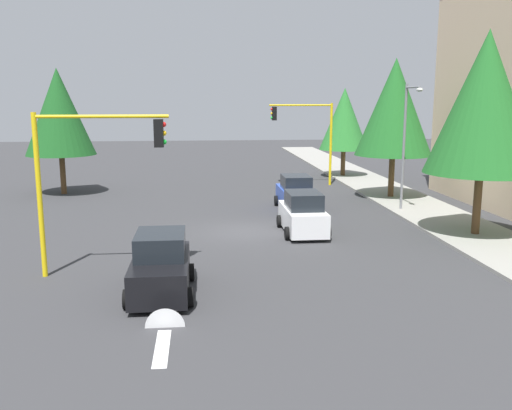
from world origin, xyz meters
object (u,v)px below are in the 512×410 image
Objects in this scene: tree_roadside_near at (485,103)px; car_blue at (295,194)px; tree_opposite_side at (59,112)px; tree_roadside_mid at (395,107)px; car_black at (161,266)px; street_lamp_curbside at (407,134)px; traffic_signal_near_right at (91,162)px; traffic_signal_far_left at (307,128)px; car_white at (303,214)px; tree_roadside_far at (344,119)px.

tree_roadside_near reaches higher than car_blue.
tree_roadside_mid is (4.00, 21.00, 0.32)m from tree_opposite_side.
tree_roadside_mid reaches higher than car_black.
car_black is (20.19, 7.73, -4.47)m from tree_opposite_side.
car_blue is at bearing -135.10° from tree_roadside_near.
tree_opposite_side reaches higher than car_black.
street_lamp_curbside is at bearing 67.45° from tree_opposite_side.
traffic_signal_near_right is 0.70× the size of tree_opposite_side.
car_white is (14.53, -2.96, -3.28)m from traffic_signal_far_left.
street_lamp_curbside reaches higher than car_white.
street_lamp_curbside is 0.86× the size of tree_opposite_side.
tree_roadside_mid is at bearing 139.74° from car_white.
tree_roadside_mid reaches higher than traffic_signal_far_left.
traffic_signal_far_left is 0.65× the size of tree_roadside_near.
car_blue is at bearing -104.60° from street_lamp_curbside.
tree_roadside_near is at bearing 2.86° from tree_roadside_far.
tree_roadside_mid is 10.07m from tree_roadside_far.
tree_roadside_far reaches higher than traffic_signal_near_right.
tree_opposite_side is 19.15m from car_white.
traffic_signal_near_right is at bearing -57.20° from car_white.
street_lamp_curbside is at bearing 75.40° from car_blue.
car_white is (5.65, -0.63, 0.00)m from car_blue.
traffic_signal_far_left is 0.68× the size of tree_roadside_mid.
tree_roadside_near is 2.34× the size of car_blue.
car_white is at bearing -6.33° from car_blue.
car_white is at bearing -19.94° from tree_roadside_far.
tree_opposite_side is at bearing -159.06° from car_black.
traffic_signal_near_right is 1.41× the size of car_white.
tree_opposite_side is 2.04× the size of car_black.
street_lamp_curbside is 1.74× the size of car_black.
traffic_signal_near_right is 23.04m from traffic_signal_far_left.
car_black is at bearing -26.00° from tree_roadside_far.
car_blue is (12.88, -6.10, -3.74)m from tree_roadside_far.
tree_roadside_near reaches higher than traffic_signal_near_right.
car_black is at bearing -65.80° from tree_roadside_near.
tree_opposite_side reaches higher than traffic_signal_near_right.
traffic_signal_near_right is 0.97× the size of traffic_signal_far_left.
tree_roadside_far reaches higher than traffic_signal_far_left.
tree_roadside_mid is at bearing 140.65° from car_black.
car_blue is at bearing 173.67° from car_white.
tree_opposite_side is at bearing -112.55° from street_lamp_curbside.
tree_roadside_near is at bearing 114.20° from car_black.
street_lamp_curbside is at bearing 18.45° from traffic_signal_far_left.
car_white is at bearing -57.19° from street_lamp_curbside.
tree_opposite_side is 0.94× the size of tree_roadside_mid.
traffic_signal_near_right is 4.56m from car_black.
car_blue is (-1.51, -5.80, -3.45)m from street_lamp_curbside.
tree_roadside_near is at bearing 56.93° from tree_opposite_side.
car_black is (2.19, 2.44, -3.17)m from traffic_signal_near_right.
tree_roadside_far is at bearing 106.31° from tree_opposite_side.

